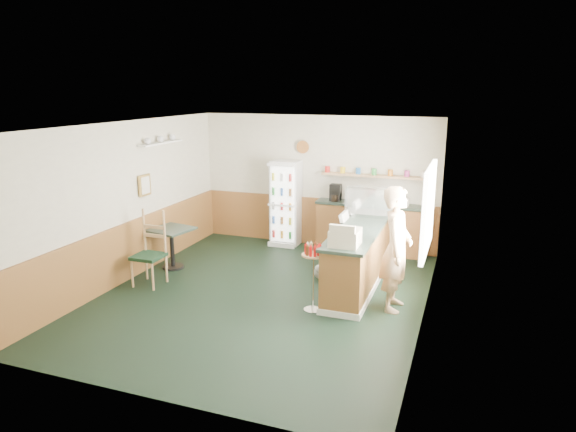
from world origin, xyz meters
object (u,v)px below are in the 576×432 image
at_px(condiment_stand, 313,266).
at_px(cafe_chair, 151,246).
at_px(display_case, 371,202).
at_px(cash_register, 345,237).
at_px(cafe_table, 172,240).
at_px(shopkeeper, 396,249).
at_px(drinks_fridge, 285,203).

xyz_separation_m(condiment_stand, cafe_chair, (-2.89, 0.16, -0.05)).
relative_size(display_case, cafe_chair, 0.69).
bearing_deg(cash_register, cafe_table, 167.61).
xyz_separation_m(shopkeeper, cafe_chair, (-4.01, -0.33, -0.28)).
relative_size(cash_register, cafe_chair, 0.35).
bearing_deg(shopkeeper, condiment_stand, 113.16).
bearing_deg(display_case, cafe_table, -160.63).
bearing_deg(cafe_chair, condiment_stand, -3.13).
height_order(display_case, shopkeeper, shopkeeper).
xyz_separation_m(cash_register, cafe_table, (-3.40, 0.72, -0.60)).
bearing_deg(drinks_fridge, display_case, -24.85).
height_order(display_case, cash_register, display_case).
relative_size(drinks_fridge, condiment_stand, 1.73).
bearing_deg(shopkeeper, cafe_table, 83.78).
bearing_deg(cafe_table, shopkeeper, -5.84).
bearing_deg(cafe_chair, shopkeeper, 4.78).
xyz_separation_m(cash_register, shopkeeper, (0.70, 0.30, -0.19)).
relative_size(shopkeeper, condiment_stand, 1.82).
xyz_separation_m(shopkeeper, cafe_table, (-4.10, 0.42, -0.41)).
bearing_deg(condiment_stand, drinks_fridge, 116.91).
xyz_separation_m(display_case, shopkeeper, (0.70, -1.61, -0.32)).
distance_m(drinks_fridge, display_case, 2.19).
relative_size(display_case, cafe_table, 1.08).
distance_m(cafe_table, cafe_chair, 0.76).
height_order(condiment_stand, cafe_chair, cafe_chair).
relative_size(drinks_fridge, cash_register, 4.08).
height_order(drinks_fridge, shopkeeper, shopkeeper).
relative_size(cafe_table, cafe_chair, 0.64).
bearing_deg(cash_register, cafe_chair, -179.93).
height_order(shopkeeper, cafe_chair, shopkeeper).
height_order(display_case, condiment_stand, display_case).
bearing_deg(drinks_fridge, cash_register, -55.27).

